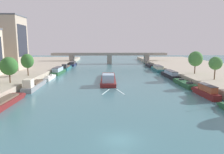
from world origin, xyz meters
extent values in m
plane|color=#42757F|center=(0.00, 0.00, 0.00)|extent=(400.00, 400.00, 0.00)
cube|color=#B2A893|center=(-40.65, 55.00, 0.96)|extent=(36.00, 170.00, 1.92)
cube|color=#B2A893|center=(40.65, 55.00, 0.96)|extent=(36.00, 170.00, 1.92)
cube|color=maroon|center=(-1.09, 41.72, 0.49)|extent=(4.53, 23.32, 0.98)
cube|color=maroon|center=(-0.98, 53.71, 0.59)|extent=(4.12, 1.25, 0.85)
cube|color=maroon|center=(-1.09, 41.72, 1.01)|extent=(4.62, 23.32, 0.06)
cube|color=#9EBCD6|center=(-1.15, 33.81, 2.14)|extent=(3.29, 4.68, 2.19)
cube|color=black|center=(-1.13, 36.15, 2.46)|extent=(2.60, 0.05, 0.61)
cube|color=brown|center=(-1.06, 44.05, 1.22)|extent=(3.48, 12.13, 0.36)
cylinder|color=#232328|center=(-0.50, 34.74, 1.59)|extent=(0.07, 0.07, 1.10)
cube|color=silver|center=(1.77, 25.77, 0.01)|extent=(1.95, 5.88, 0.03)
cube|color=silver|center=(-1.83, 25.80, 0.01)|extent=(2.05, 5.86, 0.03)
cube|color=maroon|center=(-20.96, 13.54, 0.50)|extent=(2.57, 14.85, 1.01)
cube|color=maroon|center=(-20.94, 21.31, 0.60)|extent=(2.43, 1.22, 0.87)
cube|color=maroon|center=(-20.96, 13.54, 1.04)|extent=(2.63, 14.85, 0.06)
cube|color=brown|center=(-20.95, 15.02, 1.25)|extent=(2.00, 7.72, 0.36)
cube|color=gray|center=(-20.86, 30.77, 0.58)|extent=(3.11, 13.74, 1.15)
cube|color=gray|center=(-21.13, 37.94, 0.69)|extent=(2.51, 1.33, 0.94)
cube|color=gray|center=(-20.86, 30.77, 1.18)|extent=(3.16, 13.74, 0.06)
cube|color=beige|center=(-20.68, 26.14, 2.20)|extent=(2.05, 2.80, 1.97)
cube|color=black|center=(-20.73, 27.51, 2.49)|extent=(1.56, 0.09, 0.55)
cube|color=brown|center=(-20.91, 32.14, 1.39)|extent=(2.29, 7.17, 0.36)
cylinder|color=#232328|center=(-20.31, 26.70, 1.76)|extent=(0.07, 0.07, 1.10)
cube|color=silver|center=(-20.65, 44.80, 0.50)|extent=(1.66, 9.03, 0.99)
cube|color=silver|center=(-20.66, 49.67, 0.60)|extent=(1.57, 1.22, 0.86)
cube|color=silver|center=(-20.65, 44.80, 1.02)|extent=(1.69, 9.03, 0.06)
cube|color=white|center=(-20.65, 46.79, 1.25)|extent=(0.83, 0.90, 0.40)
cube|color=white|center=(-20.65, 42.27, 1.29)|extent=(0.91, 1.10, 0.48)
cylinder|color=#232328|center=(-20.41, 42.09, 1.60)|extent=(0.07, 0.07, 1.10)
cube|color=#235633|center=(-20.81, 57.83, 0.55)|extent=(3.20, 12.74, 1.10)
cube|color=#235633|center=(-20.58, 64.50, 0.66)|extent=(2.67, 1.32, 0.92)
cube|color=#235633|center=(-20.81, 57.83, 1.13)|extent=(3.25, 12.75, 0.06)
cube|color=#9EBCD6|center=(-20.83, 57.19, 1.92)|extent=(2.54, 8.17, 1.51)
cube|color=#4C4C51|center=(-20.83, 57.19, 2.71)|extent=(2.72, 8.42, 0.08)
cylinder|color=#232328|center=(-20.52, 54.02, 1.71)|extent=(0.07, 0.07, 1.10)
cube|color=#23666B|center=(-20.85, 74.45, 0.46)|extent=(3.07, 13.91, 0.92)
cube|color=#23666B|center=(-21.02, 81.73, 0.55)|extent=(2.65, 1.26, 0.82)
cube|color=#23666B|center=(-20.85, 74.45, 0.95)|extent=(3.13, 13.91, 0.06)
cube|color=#38383D|center=(-20.75, 69.75, 1.85)|extent=(2.13, 2.82, 1.75)
cube|color=black|center=(-20.78, 71.14, 2.11)|extent=(1.65, 0.07, 0.49)
cube|color=brown|center=(-20.88, 75.84, 1.16)|extent=(2.31, 7.25, 0.36)
cylinder|color=#232328|center=(-20.35, 70.31, 1.53)|extent=(0.07, 0.07, 1.10)
cube|color=#1E284C|center=(-20.35, 91.04, 0.50)|extent=(2.95, 12.80, 0.99)
cube|color=#1E284C|center=(-20.49, 97.76, 0.59)|extent=(2.57, 1.27, 0.86)
cube|color=#1E284C|center=(-20.35, 91.04, 1.02)|extent=(3.00, 12.80, 0.06)
cube|color=#38383D|center=(-20.34, 90.41, 1.63)|extent=(2.37, 8.20, 1.16)
cube|color=#4C4C51|center=(-20.34, 90.41, 2.25)|extent=(2.53, 8.45, 0.08)
cylinder|color=#232328|center=(-19.87, 87.23, 1.60)|extent=(0.07, 0.07, 1.10)
cube|color=#235633|center=(20.01, 12.99, 0.60)|extent=(1.68, 1.24, 0.86)
cube|color=maroon|center=(20.56, 20.66, 0.64)|extent=(2.17, 9.17, 1.29)
cube|color=maroon|center=(20.41, 25.57, 0.77)|extent=(1.83, 1.32, 1.01)
cube|color=maroon|center=(20.56, 20.66, 1.32)|extent=(2.21, 9.17, 0.06)
cube|color=#9E5133|center=(20.58, 20.21, 2.03)|extent=(1.73, 5.88, 1.36)
cube|color=#4C4C51|center=(20.58, 20.21, 2.75)|extent=(1.85, 6.06, 0.08)
cylinder|color=#232328|center=(20.93, 17.94, 1.90)|extent=(0.07, 0.07, 1.10)
cube|color=#235633|center=(20.47, 33.01, 0.56)|extent=(2.59, 12.05, 1.13)
cube|color=#235633|center=(20.48, 39.38, 0.68)|extent=(2.44, 1.24, 0.93)
cube|color=#235633|center=(20.47, 33.01, 1.16)|extent=(2.64, 12.05, 0.06)
cube|color=#38383D|center=(20.47, 35.66, 1.39)|extent=(1.29, 0.90, 0.40)
cube|color=#38383D|center=(20.47, 29.63, 1.43)|extent=(1.41, 1.10, 0.48)
cylinder|color=#232328|center=(20.85, 29.39, 1.74)|extent=(0.07, 0.07, 1.10)
cube|color=black|center=(20.84, 47.91, 0.58)|extent=(2.93, 13.40, 1.17)
cube|color=black|center=(20.66, 54.93, 0.70)|extent=(2.50, 1.30, 0.95)
cube|color=black|center=(20.84, 47.91, 1.20)|extent=(2.98, 13.41, 0.06)
cube|color=#9EBCD6|center=(20.85, 47.24, 1.82)|extent=(2.34, 8.59, 1.20)
cube|color=#4C4C51|center=(20.85, 47.24, 2.46)|extent=(2.50, 8.85, 0.08)
cylinder|color=#232328|center=(21.32, 43.92, 1.78)|extent=(0.07, 0.07, 1.10)
cube|color=#23666B|center=(20.94, 66.10, 0.55)|extent=(3.58, 14.58, 1.10)
cube|color=#23666B|center=(21.16, 73.70, 0.66)|extent=(3.04, 1.32, 0.92)
cube|color=#23666B|center=(20.94, 66.10, 1.13)|extent=(3.64, 14.58, 0.06)
cube|color=beige|center=(20.92, 65.38, 1.78)|extent=(2.86, 9.35, 1.24)
cube|color=#4C4C51|center=(20.92, 65.38, 2.44)|extent=(3.06, 9.63, 0.08)
cylinder|color=#232328|center=(21.29, 61.74, 1.71)|extent=(0.07, 0.07, 1.10)
cube|color=black|center=(20.75, 82.38, 0.61)|extent=(2.44, 11.57, 1.22)
cube|color=black|center=(20.81, 88.51, 0.73)|extent=(2.23, 1.27, 0.98)
cube|color=black|center=(20.75, 82.38, 1.25)|extent=(2.48, 11.57, 0.06)
cube|color=#38383D|center=(20.77, 84.92, 1.48)|extent=(1.17, 0.91, 0.40)
cube|color=#38383D|center=(20.72, 79.15, 1.52)|extent=(1.29, 1.11, 0.48)
cylinder|color=#232328|center=(21.07, 78.91, 1.83)|extent=(0.07, 0.07, 1.10)
cylinder|color=brown|center=(-26.04, 28.29, 3.42)|extent=(0.34, 0.34, 3.00)
ellipsoid|color=#336B2D|center=(-26.04, 28.29, 6.17)|extent=(4.31, 4.31, 4.56)
cylinder|color=brown|center=(-26.13, 40.58, 3.59)|extent=(0.36, 0.36, 3.34)
ellipsoid|color=#336B2D|center=(-26.13, 40.58, 6.47)|extent=(3.80, 3.80, 4.39)
cylinder|color=brown|center=(28.24, 31.87, 3.69)|extent=(0.31, 0.31, 3.54)
ellipsoid|color=#427F3D|center=(28.24, 31.87, 6.44)|extent=(3.53, 3.53, 3.59)
cylinder|color=brown|center=(27.81, 43.77, 3.70)|extent=(0.34, 0.34, 3.57)
ellipsoid|color=#427F3D|center=(27.81, 43.77, 6.85)|extent=(4.59, 4.59, 4.96)
cube|color=#B2A38E|center=(-40.38, 57.69, 11.95)|extent=(12.80, 10.83, 20.06)
cube|color=#565B66|center=(-40.38, 57.69, 22.23)|extent=(13.18, 11.16, 0.50)
cube|color=#232833|center=(-33.96, 57.69, 12.95)|extent=(0.04, 8.66, 12.04)
cube|color=gray|center=(0.00, 101.26, 5.36)|extent=(69.30, 4.40, 0.60)
cube|color=gray|center=(0.00, 99.26, 6.11)|extent=(69.30, 0.30, 0.90)
cube|color=gray|center=(0.00, 103.26, 6.11)|extent=(69.30, 0.30, 0.90)
cube|color=gray|center=(-22.65, 101.26, 2.53)|extent=(2.80, 3.60, 5.06)
cube|color=gray|center=(0.00, 101.26, 2.53)|extent=(2.80, 3.60, 5.06)
cube|color=gray|center=(22.65, 101.26, 2.53)|extent=(2.80, 3.60, 5.06)
camera|label=1|loc=(-1.53, -23.46, 11.50)|focal=32.93mm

